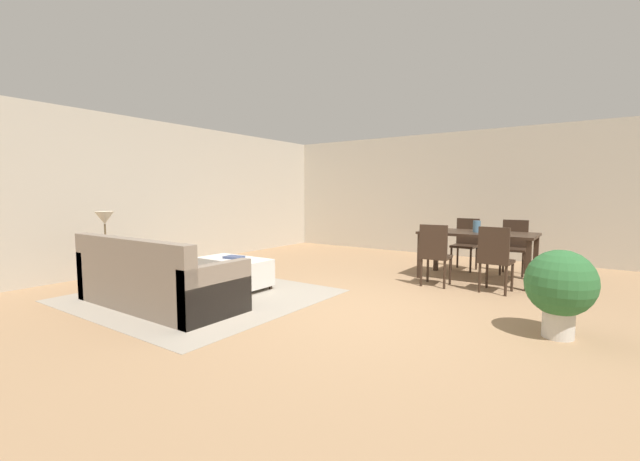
{
  "coord_description": "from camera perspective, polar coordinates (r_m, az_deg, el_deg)",
  "views": [
    {
      "loc": [
        2.34,
        -4.01,
        1.37
      ],
      "look_at": [
        -1.32,
        1.23,
        0.78
      ],
      "focal_mm": 22.66,
      "sensor_mm": 36.0,
      "label": 1
    }
  ],
  "objects": [
    {
      "name": "ottoman_table",
      "position": [
        6.02,
        -11.96,
        -5.62
      ],
      "size": [
        1.07,
        0.55,
        0.43
      ],
      "color": "silver",
      "rests_on": "ground_plane"
    },
    {
      "name": "book_on_ottoman",
      "position": [
        5.98,
        -12.06,
        -3.71
      ],
      "size": [
        0.28,
        0.23,
        0.03
      ],
      "primitive_type": "cube",
      "rotation": [
        0.0,
        0.0,
        0.13
      ],
      "color": "#3F4C72",
      "rests_on": "ottoman_table"
    },
    {
      "name": "table_lamp",
      "position": [
        6.53,
        -28.14,
        1.39
      ],
      "size": [
        0.26,
        0.26,
        0.53
      ],
      "color": "brown",
      "rests_on": "side_table"
    },
    {
      "name": "wall_left",
      "position": [
        8.19,
        -21.78,
        4.74
      ],
      "size": [
        0.12,
        11.0,
        2.7
      ],
      "primitive_type": "cube",
      "color": "#BCB2A0",
      "rests_on": "ground_plane"
    },
    {
      "name": "side_table",
      "position": [
        6.58,
        -27.94,
        -3.28
      ],
      "size": [
        0.4,
        0.4,
        0.59
      ],
      "color": "brown",
      "rests_on": "ground_plane"
    },
    {
      "name": "dining_chair_near_right",
      "position": [
        6.03,
        23.49,
        -3.29
      ],
      "size": [
        0.42,
        0.42,
        0.92
      ],
      "color": "#332319",
      "rests_on": "ground_plane"
    },
    {
      "name": "dining_table",
      "position": [
        6.86,
        21.33,
        -0.98
      ],
      "size": [
        1.7,
        0.9,
        0.76
      ],
      "color": "#332319",
      "rests_on": "ground_plane"
    },
    {
      "name": "ground_plane",
      "position": [
        4.84,
        4.53,
        -11.21
      ],
      "size": [
        10.8,
        10.8,
        0.0
      ],
      "primitive_type": "plane",
      "color": "#9E7A56"
    },
    {
      "name": "couch",
      "position": [
        5.34,
        -22.16,
        -6.85
      ],
      "size": [
        2.22,
        0.91,
        0.86
      ],
      "color": "gray",
      "rests_on": "ground_plane"
    },
    {
      "name": "wall_back",
      "position": [
        9.31,
        20.43,
        4.8
      ],
      "size": [
        9.0,
        0.12,
        2.7
      ],
      "primitive_type": "cube",
      "color": "#BCB2A0",
      "rests_on": "ground_plane"
    },
    {
      "name": "potted_plant",
      "position": [
        4.47,
        30.81,
        -6.75
      ],
      "size": [
        0.63,
        0.63,
        0.84
      ],
      "color": "beige",
      "rests_on": "ground_plane"
    },
    {
      "name": "dining_chair_far_left",
      "position": [
        7.74,
        19.91,
        -1.37
      ],
      "size": [
        0.42,
        0.42,
        0.92
      ],
      "color": "#332319",
      "rests_on": "ground_plane"
    },
    {
      "name": "dining_chair_far_right",
      "position": [
        7.61,
        25.73,
        -1.69
      ],
      "size": [
        0.42,
        0.42,
        0.92
      ],
      "color": "#332319",
      "rests_on": "ground_plane"
    },
    {
      "name": "vase_centerpiece",
      "position": [
        6.82,
        21.25,
        0.53
      ],
      "size": [
        0.11,
        0.11,
        0.18
      ],
      "primitive_type": "cylinder",
      "color": "slate",
      "rests_on": "dining_table"
    },
    {
      "name": "dining_chair_near_left",
      "position": [
        6.17,
        15.9,
        -2.87
      ],
      "size": [
        0.43,
        0.43,
        0.92
      ],
      "color": "#332319",
      "rests_on": "ground_plane"
    },
    {
      "name": "area_rug",
      "position": [
        5.73,
        -16.47,
        -8.77
      ],
      "size": [
        3.0,
        2.8,
        0.01
      ],
      "primitive_type": "cube",
      "color": "gray",
      "rests_on": "ground_plane"
    }
  ]
}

